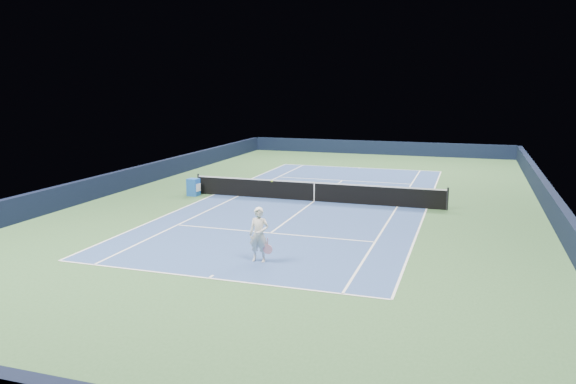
% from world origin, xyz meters
% --- Properties ---
extents(ground, '(40.00, 40.00, 0.00)m').
position_xyz_m(ground, '(0.00, 0.00, 0.00)').
color(ground, '#31562E').
rests_on(ground, ground).
extents(wall_far, '(22.00, 0.35, 1.10)m').
position_xyz_m(wall_far, '(0.00, 19.82, 0.55)').
color(wall_far, black).
rests_on(wall_far, ground).
extents(wall_right, '(0.35, 40.00, 1.10)m').
position_xyz_m(wall_right, '(10.82, 0.00, 0.55)').
color(wall_right, black).
rests_on(wall_right, ground).
extents(wall_left, '(0.35, 40.00, 1.10)m').
position_xyz_m(wall_left, '(-10.82, 0.00, 0.55)').
color(wall_left, black).
rests_on(wall_left, ground).
extents(court_surface, '(10.97, 23.77, 0.01)m').
position_xyz_m(court_surface, '(0.00, 0.00, 0.00)').
color(court_surface, navy).
rests_on(court_surface, ground).
extents(baseline_far, '(10.97, 0.08, 0.00)m').
position_xyz_m(baseline_far, '(0.00, 11.88, 0.01)').
color(baseline_far, white).
rests_on(baseline_far, ground).
extents(baseline_near, '(10.97, 0.08, 0.00)m').
position_xyz_m(baseline_near, '(0.00, -11.88, 0.01)').
color(baseline_near, white).
rests_on(baseline_near, ground).
extents(sideline_doubles_right, '(0.08, 23.77, 0.00)m').
position_xyz_m(sideline_doubles_right, '(5.49, 0.00, 0.01)').
color(sideline_doubles_right, white).
rests_on(sideline_doubles_right, ground).
extents(sideline_doubles_left, '(0.08, 23.77, 0.00)m').
position_xyz_m(sideline_doubles_left, '(-5.49, 0.00, 0.01)').
color(sideline_doubles_left, white).
rests_on(sideline_doubles_left, ground).
extents(sideline_singles_right, '(0.08, 23.77, 0.00)m').
position_xyz_m(sideline_singles_right, '(4.12, 0.00, 0.01)').
color(sideline_singles_right, white).
rests_on(sideline_singles_right, ground).
extents(sideline_singles_left, '(0.08, 23.77, 0.00)m').
position_xyz_m(sideline_singles_left, '(-4.12, 0.00, 0.01)').
color(sideline_singles_left, white).
rests_on(sideline_singles_left, ground).
extents(service_line_far, '(8.23, 0.08, 0.00)m').
position_xyz_m(service_line_far, '(0.00, 6.40, 0.01)').
color(service_line_far, white).
rests_on(service_line_far, ground).
extents(service_line_near, '(8.23, 0.08, 0.00)m').
position_xyz_m(service_line_near, '(0.00, -6.40, 0.01)').
color(service_line_near, white).
rests_on(service_line_near, ground).
extents(center_service_line, '(0.08, 12.80, 0.00)m').
position_xyz_m(center_service_line, '(0.00, 0.00, 0.01)').
color(center_service_line, white).
rests_on(center_service_line, ground).
extents(center_mark_far, '(0.08, 0.30, 0.00)m').
position_xyz_m(center_mark_far, '(0.00, 11.73, 0.01)').
color(center_mark_far, white).
rests_on(center_mark_far, ground).
extents(center_mark_near, '(0.08, 0.30, 0.00)m').
position_xyz_m(center_mark_near, '(0.00, -11.73, 0.01)').
color(center_mark_near, white).
rests_on(center_mark_near, ground).
extents(tennis_net, '(12.90, 0.10, 1.07)m').
position_xyz_m(tennis_net, '(0.00, 0.00, 0.50)').
color(tennis_net, black).
rests_on(tennis_net, ground).
extents(sponsor_cube, '(0.62, 0.54, 0.90)m').
position_xyz_m(sponsor_cube, '(-6.40, -0.59, 0.45)').
color(sponsor_cube, blue).
rests_on(sponsor_cube, ground).
extents(tennis_player, '(0.82, 1.26, 2.57)m').
position_xyz_m(tennis_player, '(0.86, -9.87, 0.91)').
color(tennis_player, silver).
rests_on(tennis_player, ground).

